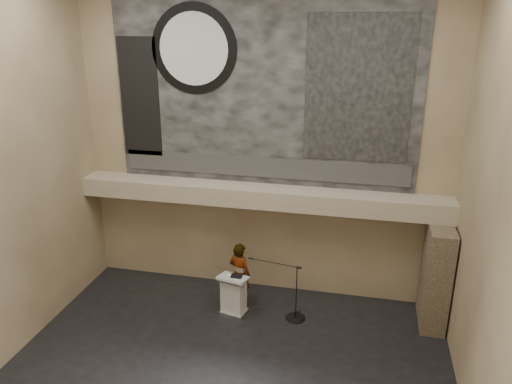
# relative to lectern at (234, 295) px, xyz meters

# --- Properties ---
(floor) EXTENTS (10.00, 10.00, 0.00)m
(floor) POSITION_rel_lectern_xyz_m (0.43, -2.41, -0.55)
(floor) COLOR black
(floor) RESTS_ON ground
(wall_back) EXTENTS (10.00, 0.02, 8.50)m
(wall_back) POSITION_rel_lectern_xyz_m (0.43, 1.59, 3.70)
(wall_back) COLOR #7B654E
(wall_back) RESTS_ON floor
(wall_front) EXTENTS (10.00, 0.02, 8.50)m
(wall_front) POSITION_rel_lectern_xyz_m (0.43, -6.41, 3.70)
(wall_front) COLOR #7B654E
(wall_front) RESTS_ON floor
(wall_right) EXTENTS (0.02, 8.00, 8.50)m
(wall_right) POSITION_rel_lectern_xyz_m (5.43, -2.41, 3.70)
(wall_right) COLOR #7B654E
(wall_right) RESTS_ON floor
(soffit) EXTENTS (10.00, 0.80, 0.50)m
(soffit) POSITION_rel_lectern_xyz_m (0.43, 1.19, 2.40)
(soffit) COLOR #9E917A
(soffit) RESTS_ON wall_back
(sprinkler_left) EXTENTS (0.04, 0.04, 0.06)m
(sprinkler_left) POSITION_rel_lectern_xyz_m (-1.17, 1.14, 2.12)
(sprinkler_left) COLOR #B2893D
(sprinkler_left) RESTS_ON soffit
(sprinkler_right) EXTENTS (0.04, 0.04, 0.06)m
(sprinkler_right) POSITION_rel_lectern_xyz_m (2.33, 1.14, 2.12)
(sprinkler_right) COLOR #B2893D
(sprinkler_right) RESTS_ON soffit
(banner) EXTENTS (8.00, 0.05, 5.00)m
(banner) POSITION_rel_lectern_xyz_m (0.43, 1.56, 5.15)
(banner) COLOR black
(banner) RESTS_ON wall_back
(banner_text_strip) EXTENTS (7.76, 0.02, 0.55)m
(banner_text_strip) POSITION_rel_lectern_xyz_m (0.43, 1.52, 3.10)
(banner_text_strip) COLOR #2E2E2E
(banner_text_strip) RESTS_ON banner
(banner_clock_rim) EXTENTS (2.30, 0.02, 2.30)m
(banner_clock_rim) POSITION_rel_lectern_xyz_m (-1.37, 1.52, 6.15)
(banner_clock_rim) COLOR black
(banner_clock_rim) RESTS_ON banner
(banner_clock_face) EXTENTS (1.84, 0.02, 1.84)m
(banner_clock_face) POSITION_rel_lectern_xyz_m (-1.37, 1.50, 6.15)
(banner_clock_face) COLOR silver
(banner_clock_face) RESTS_ON banner
(banner_building_print) EXTENTS (2.60, 0.02, 3.60)m
(banner_building_print) POSITION_rel_lectern_xyz_m (2.83, 1.52, 5.25)
(banner_building_print) COLOR black
(banner_building_print) RESTS_ON banner
(banner_brick_print) EXTENTS (1.10, 0.02, 3.20)m
(banner_brick_print) POSITION_rel_lectern_xyz_m (-2.97, 1.52, 4.85)
(banner_brick_print) COLOR black
(banner_brick_print) RESTS_ON banner
(stone_pier) EXTENTS (0.60, 1.40, 2.70)m
(stone_pier) POSITION_rel_lectern_xyz_m (5.08, 0.74, 0.80)
(stone_pier) COLOR #45392A
(stone_pier) RESTS_ON floor
(lectern) EXTENTS (0.85, 0.68, 1.14)m
(lectern) POSITION_rel_lectern_xyz_m (0.00, 0.00, 0.00)
(lectern) COLOR silver
(lectern) RESTS_ON floor
(binder) EXTENTS (0.29, 0.23, 0.04)m
(binder) POSITION_rel_lectern_xyz_m (0.08, 0.02, 0.56)
(binder) COLOR black
(binder) RESTS_ON lectern
(papers) EXTENTS (0.29, 0.34, 0.00)m
(papers) POSITION_rel_lectern_xyz_m (-0.09, -0.05, 0.55)
(papers) COLOR white
(papers) RESTS_ON lectern
(speaker_person) EXTENTS (0.77, 0.63, 1.81)m
(speaker_person) POSITION_rel_lectern_xyz_m (0.05, 0.50, 0.35)
(speaker_person) COLOR white
(speaker_person) RESTS_ON floor
(mic_stand) EXTENTS (1.58, 0.52, 1.55)m
(mic_stand) POSITION_rel_lectern_xyz_m (1.60, 0.12, -0.31)
(mic_stand) COLOR black
(mic_stand) RESTS_ON floor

